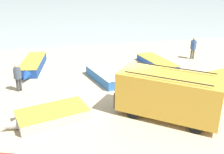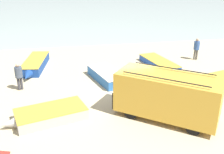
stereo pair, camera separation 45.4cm
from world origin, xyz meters
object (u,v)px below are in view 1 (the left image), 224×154
object	(u,v)px
fishing_rowboat_1	(158,63)
fishing_rowboat_2	(107,76)
fisherman_0	(193,46)
fisherman_1	(18,75)
parked_van	(168,94)
fishing_rowboat_3	(33,65)
fishing_rowboat_5	(50,116)

from	to	relation	value
fishing_rowboat_1	fishing_rowboat_2	bearing A→B (deg)	-76.16
fisherman_0	fisherman_1	distance (m)	14.00
parked_van	fishing_rowboat_3	xyz separation A→B (m)	(-6.95, 8.67, -0.92)
parked_van	fisherman_1	xyz separation A→B (m)	(-7.55, 4.88, -0.22)
parked_van	fishing_rowboat_5	bearing A→B (deg)	29.45
fishing_rowboat_2	fishing_rowboat_3	world-z (taller)	fishing_rowboat_3
fishing_rowboat_2	fisherman_0	xyz separation A→B (m)	(7.96, 3.15, 0.74)
fishing_rowboat_5	fisherman_1	xyz separation A→B (m)	(-1.84, 4.00, 0.74)
parked_van	fishing_rowboat_5	distance (m)	5.86
parked_van	fishing_rowboat_2	xyz separation A→B (m)	(-1.96, 5.25, -0.93)
fishing_rowboat_2	fisherman_1	distance (m)	5.64
fisherman_0	parked_van	bearing A→B (deg)	-11.88
fishing_rowboat_2	fisherman_1	bearing A→B (deg)	-101.82
parked_van	fishing_rowboat_1	bearing A→B (deg)	-70.40
fishing_rowboat_3	fisherman_0	bearing A→B (deg)	96.90
fishing_rowboat_2	fisherman_1	size ratio (longest dim) A/B	2.56
fishing_rowboat_2	fishing_rowboat_5	world-z (taller)	fishing_rowboat_2
parked_van	fishing_rowboat_5	size ratio (longest dim) A/B	1.21
parked_van	fishing_rowboat_2	bearing A→B (deg)	-31.24
fishing_rowboat_5	fisherman_0	bearing A→B (deg)	-162.53
parked_van	fisherman_0	world-z (taller)	parked_van
fishing_rowboat_1	fishing_rowboat_2	world-z (taller)	fishing_rowboat_2
fisherman_0	fisherman_1	world-z (taller)	fisherman_0
fishing_rowboat_2	fishing_rowboat_5	size ratio (longest dim) A/B	1.04
parked_van	fisherman_0	bearing A→B (deg)	-87.29
fishing_rowboat_2	fishing_rowboat_3	bearing A→B (deg)	-139.94
fishing_rowboat_1	fishing_rowboat_5	bearing A→B (deg)	-62.79
fishing_rowboat_2	parked_van	bearing A→B (deg)	4.96
fishing_rowboat_1	fishing_rowboat_5	distance (m)	10.37
fishing_rowboat_2	fishing_rowboat_3	xyz separation A→B (m)	(-4.99, 3.42, 0.01)
fishing_rowboat_1	fisherman_0	bearing A→B (deg)	96.71
fishing_rowboat_1	fisherman_1	bearing A→B (deg)	-87.38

